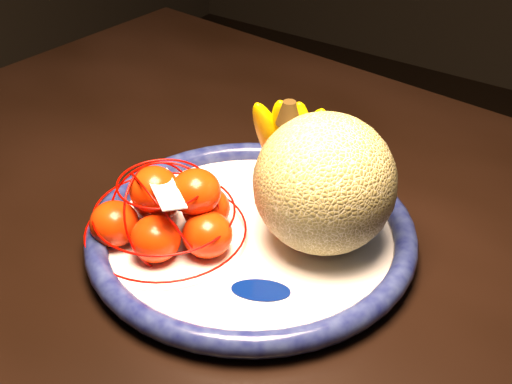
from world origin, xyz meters
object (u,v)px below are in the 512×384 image
Objects in this scene: dining_table at (340,316)px; banana_bunch at (292,144)px; cantaloupe at (325,184)px; fruit_bowl at (251,234)px; mandarin_bag at (169,213)px.

dining_table is 0.22m from banana_bunch.
cantaloupe is at bearing 176.24° from dining_table.
banana_bunch is at bearing 148.98° from cantaloupe.
mandarin_bag is at bearing -141.29° from fruit_bowl.
fruit_bowl is at bearing -154.16° from cantaloupe.
mandarin_bag is (-0.08, -0.14, -0.05)m from banana_bunch.
mandarin_bag is at bearing -147.29° from cantaloupe.
fruit_bowl is 0.12m from banana_bunch.
cantaloupe is 0.18m from mandarin_bag.
fruit_bowl is 2.43× the size of cantaloupe.
banana_bunch reaches higher than fruit_bowl.
banana_bunch is at bearing 161.26° from dining_table.
fruit_bowl reaches higher than dining_table.
banana_bunch is at bearing 85.42° from fruit_bowl.
dining_table is at bearing -47.40° from banana_bunch.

